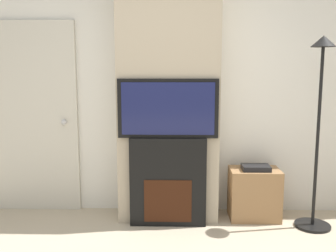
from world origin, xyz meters
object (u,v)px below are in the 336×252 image
Objects in this scene: media_stand at (254,193)px; television at (168,108)px; floor_lamp at (319,116)px; fireplace at (168,182)px.

television is at bearing -168.58° from media_stand.
media_stand is at bearing 11.42° from television.
television is at bearing 178.85° from floor_lamp.
floor_lamp is at bearing -1.15° from television.
fireplace is at bearing 178.77° from floor_lamp.
media_stand is (0.87, 0.18, -0.88)m from television.
fireplace is 0.71m from television.
fireplace reaches higher than media_stand.
television reaches higher than fireplace.
floor_lamp is (1.40, -0.03, -0.06)m from television.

